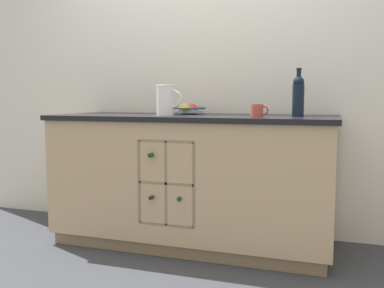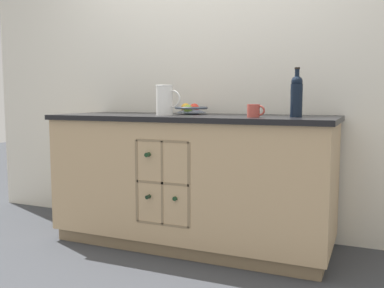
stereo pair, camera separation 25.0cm
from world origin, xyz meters
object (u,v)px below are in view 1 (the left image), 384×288
at_px(white_pitcher, 165,100).
at_px(ceramic_mug, 257,111).
at_px(fruit_bowl, 189,109).
at_px(standing_wine_bottle, 298,95).

height_order(white_pitcher, ceramic_mug, white_pitcher).
xyz_separation_m(fruit_bowl, white_pitcher, (-0.08, -0.28, 0.07)).
relative_size(white_pitcher, ceramic_mug, 1.86).
height_order(ceramic_mug, standing_wine_bottle, standing_wine_bottle).
height_order(white_pitcher, standing_wine_bottle, standing_wine_bottle).
bearing_deg(fruit_bowl, white_pitcher, -104.93).
bearing_deg(fruit_bowl, standing_wine_bottle, -14.12).
bearing_deg(white_pitcher, standing_wine_bottle, 5.13).
xyz_separation_m(white_pitcher, standing_wine_bottle, (0.89, 0.08, 0.03)).
xyz_separation_m(white_pitcher, ceramic_mug, (0.65, -0.04, -0.07)).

